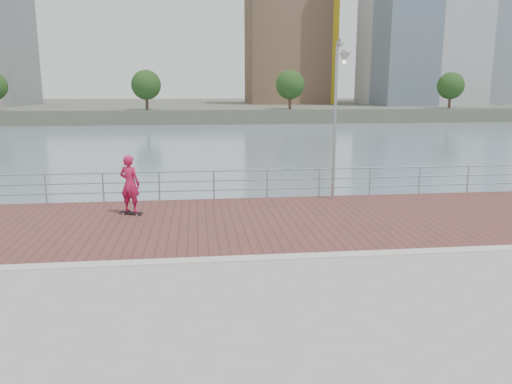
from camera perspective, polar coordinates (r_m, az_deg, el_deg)
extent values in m
plane|color=slate|center=(13.34, 1.06, -15.82)|extent=(400.00, 400.00, 0.00)
cube|color=brown|center=(15.95, -0.68, -3.37)|extent=(40.00, 6.80, 0.02)
cube|color=#B7B5AD|center=(12.53, 1.09, -7.56)|extent=(40.00, 0.40, 0.06)
cube|color=#4C5142|center=(134.31, -6.18, 9.63)|extent=(320.00, 95.00, 2.50)
cylinder|color=#8C9EA8|center=(19.85, -22.90, 0.31)|extent=(0.06, 0.06, 1.10)
cylinder|color=#8C9EA8|center=(19.38, -17.07, 0.46)|extent=(0.06, 0.06, 1.10)
cylinder|color=#8C9EA8|center=(19.11, -11.01, 0.62)|extent=(0.06, 0.06, 1.10)
cylinder|color=#8C9EA8|center=(19.07, -4.85, 0.77)|extent=(0.06, 0.06, 1.10)
cylinder|color=#8C9EA8|center=(19.24, 1.27, 0.91)|extent=(0.06, 0.06, 1.10)
cylinder|color=#8C9EA8|center=(19.63, 7.22, 1.04)|extent=(0.06, 0.06, 1.10)
cylinder|color=#8C9EA8|center=(20.22, 12.87, 1.15)|extent=(0.06, 0.06, 1.10)
cylinder|color=#8C9EA8|center=(21.00, 18.16, 1.24)|extent=(0.06, 0.06, 1.10)
cylinder|color=#8C9EA8|center=(21.94, 23.03, 1.32)|extent=(0.06, 0.06, 1.10)
cylinder|color=#8C9EA8|center=(19.03, -1.78, 2.47)|extent=(39.00, 0.05, 0.05)
cylinder|color=#8C9EA8|center=(19.10, -1.78, 1.36)|extent=(39.00, 0.05, 0.05)
cylinder|color=#8C9EA8|center=(19.16, -1.77, 0.29)|extent=(39.00, 0.05, 0.05)
cylinder|color=gray|center=(18.97, 8.99, 7.52)|extent=(0.11, 0.11, 5.63)
cylinder|color=gray|center=(18.52, 9.69, 16.12)|extent=(0.07, 0.94, 0.07)
cone|color=#B2B2AD|center=(18.06, 10.10, 15.62)|extent=(0.41, 0.41, 0.33)
cube|color=black|center=(17.26, -14.06, -2.26)|extent=(0.82, 0.53, 0.03)
cylinder|color=beige|center=(17.34, -14.91, -2.39)|extent=(0.07, 0.06, 0.06)
cylinder|color=beige|center=(17.07, -13.44, -2.54)|extent=(0.07, 0.06, 0.06)
cylinder|color=beige|center=(17.46, -14.65, -2.28)|extent=(0.07, 0.06, 0.06)
cylinder|color=beige|center=(17.19, -13.19, -2.43)|extent=(0.07, 0.06, 0.06)
imported|color=#B21743|center=(17.05, -14.22, 0.91)|extent=(0.83, 0.71, 1.93)
cube|color=brown|center=(123.99, 3.41, 16.20)|extent=(18.00, 18.00, 26.48)
cylinder|color=#473323|center=(89.12, -12.39, 10.43)|extent=(0.50, 0.50, 3.94)
sphere|color=#193814|center=(89.10, -12.45, 11.88)|extent=(5.06, 5.06, 5.06)
cylinder|color=#473323|center=(90.27, 3.89, 10.70)|extent=(0.50, 0.50, 3.98)
sphere|color=#193814|center=(90.26, 3.91, 12.14)|extent=(5.12, 5.12, 5.12)
cylinder|color=#473323|center=(100.23, 21.27, 10.00)|extent=(0.50, 0.50, 3.81)
sphere|color=#193814|center=(100.22, 21.37, 11.24)|extent=(4.90, 4.90, 4.90)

